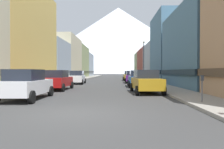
# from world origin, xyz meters

# --- Properties ---
(ground_plane) EXTENTS (400.00, 400.00, 0.00)m
(ground_plane) POSITION_xyz_m (0.00, 0.00, 0.00)
(ground_plane) COLOR #3A3A3A
(sidewalk_left) EXTENTS (2.50, 100.00, 0.15)m
(sidewalk_left) POSITION_xyz_m (-6.25, 35.00, 0.07)
(sidewalk_left) COLOR gray
(sidewalk_left) RESTS_ON ground
(sidewalk_right) EXTENTS (2.50, 100.00, 0.15)m
(sidewalk_right) POSITION_xyz_m (6.25, 35.00, 0.07)
(sidewalk_right) COLOR gray
(sidewalk_right) RESTS_ON ground
(storefront_left_1) EXTENTS (9.45, 13.46, 11.89)m
(storefront_left_1) POSITION_xyz_m (-12.07, 15.99, 5.76)
(storefront_left_1) COLOR #D8B259
(storefront_left_1) RESTS_ON ground
(storefront_left_2) EXTENTS (7.31, 9.50, 7.11)m
(storefront_left_2) POSITION_xyz_m (-11.00, 27.83, 3.42)
(storefront_left_2) COLOR #99A5B2
(storefront_left_2) RESTS_ON ground
(storefront_left_3) EXTENTS (7.18, 12.77, 9.61)m
(storefront_left_3) POSITION_xyz_m (-10.94, 39.10, 4.64)
(storefront_left_3) COLOR beige
(storefront_left_3) RESTS_ON ground
(storefront_left_4) EXTENTS (6.46, 13.86, 9.19)m
(storefront_left_4) POSITION_xyz_m (-10.58, 52.69, 4.43)
(storefront_left_4) COLOR #8C9966
(storefront_left_4) RESTS_ON ground
(storefront_left_5) EXTENTS (6.34, 13.46, 8.16)m
(storefront_left_5) POSITION_xyz_m (-10.52, 66.53, 3.93)
(storefront_left_5) COLOR #99A5B2
(storefront_left_5) RESTS_ON ground
(storefront_right_1) EXTENTS (6.92, 11.67, 8.01)m
(storefront_right_1) POSITION_xyz_m (10.81, 13.18, 3.86)
(storefront_right_1) COLOR slate
(storefront_right_1) RESTS_ON ground
(storefront_right_2) EXTENTS (9.61, 9.09, 10.49)m
(storefront_right_2) POSITION_xyz_m (12.15, 24.14, 5.07)
(storefront_right_2) COLOR slate
(storefront_right_2) RESTS_ON ground
(storefront_right_3) EXTENTS (9.52, 9.72, 7.22)m
(storefront_right_3) POSITION_xyz_m (12.11, 33.69, 3.48)
(storefront_right_3) COLOR #99A5B2
(storefront_right_3) RESTS_ON ground
(storefront_right_4) EXTENTS (7.75, 13.24, 7.42)m
(storefront_right_4) POSITION_xyz_m (11.23, 45.34, 3.57)
(storefront_right_4) COLOR brown
(storefront_right_4) RESTS_ON ground
(storefront_right_5) EXTENTS (8.85, 8.85, 7.39)m
(storefront_right_5) POSITION_xyz_m (11.77, 56.53, 3.56)
(storefront_right_5) COLOR #8C9966
(storefront_right_5) RESTS_ON ground
(car_left_0) EXTENTS (2.15, 4.44, 1.78)m
(car_left_0) POSITION_xyz_m (-3.80, 3.93, 0.90)
(car_left_0) COLOR silver
(car_left_0) RESTS_ON ground
(car_left_1) EXTENTS (2.07, 4.41, 1.78)m
(car_left_1) POSITION_xyz_m (-3.80, 10.28, 0.90)
(car_left_1) COLOR #9E1111
(car_left_1) RESTS_ON ground
(car_left_2) EXTENTS (2.25, 4.48, 1.78)m
(car_left_2) POSITION_xyz_m (-3.80, 19.45, 0.90)
(car_left_2) COLOR silver
(car_left_2) RESTS_ON ground
(car_right_0) EXTENTS (2.23, 4.48, 1.78)m
(car_right_0) POSITION_xyz_m (3.80, 7.85, 0.90)
(car_right_0) COLOR #B28419
(car_right_0) RESTS_ON ground
(car_right_1) EXTENTS (2.11, 4.42, 1.78)m
(car_right_1) POSITION_xyz_m (3.80, 14.15, 0.90)
(car_right_1) COLOR #19478C
(car_right_1) RESTS_ON ground
(car_right_2) EXTENTS (2.14, 4.44, 1.78)m
(car_right_2) POSITION_xyz_m (3.80, 21.74, 0.90)
(car_right_2) COLOR #591E72
(car_right_2) RESTS_ON ground
(car_right_3) EXTENTS (2.13, 4.43, 1.78)m
(car_right_3) POSITION_xyz_m (3.80, 29.57, 0.90)
(car_right_3) COLOR #B28419
(car_right_3) RESTS_ON ground
(parking_meter_near) EXTENTS (0.14, 0.10, 1.33)m
(parking_meter_near) POSITION_xyz_m (5.75, 2.19, 1.01)
(parking_meter_near) COLOR #595960
(parking_meter_near) RESTS_ON sidewalk_right
(potted_plant_0) EXTENTS (0.64, 0.64, 1.02)m
(potted_plant_0) POSITION_xyz_m (-7.00, 15.20, 0.76)
(potted_plant_0) COLOR gray
(potted_plant_0) RESTS_ON sidewalk_left
(potted_plant_1) EXTENTS (0.57, 0.57, 0.87)m
(potted_plant_1) POSITION_xyz_m (-7.00, 8.02, 0.64)
(potted_plant_1) COLOR gray
(potted_plant_1) RESTS_ON sidewalk_left
(pedestrian_0) EXTENTS (0.36, 0.36, 1.57)m
(pedestrian_0) POSITION_xyz_m (6.25, 24.02, 0.87)
(pedestrian_0) COLOR brown
(pedestrian_0) RESTS_ON sidewalk_right
(pedestrian_1) EXTENTS (0.36, 0.36, 1.56)m
(pedestrian_1) POSITION_xyz_m (6.25, 16.75, 0.86)
(pedestrian_1) COLOR brown
(pedestrian_1) RESTS_ON sidewalk_right
(streetlamp_right) EXTENTS (0.36, 0.36, 5.86)m
(streetlamp_right) POSITION_xyz_m (5.35, 20.90, 3.99)
(streetlamp_right) COLOR black
(streetlamp_right) RESTS_ON sidewalk_right
(mountain_backdrop) EXTENTS (240.11, 240.11, 84.76)m
(mountain_backdrop) POSITION_xyz_m (4.00, 260.00, 42.38)
(mountain_backdrop) COLOR silver
(mountain_backdrop) RESTS_ON ground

